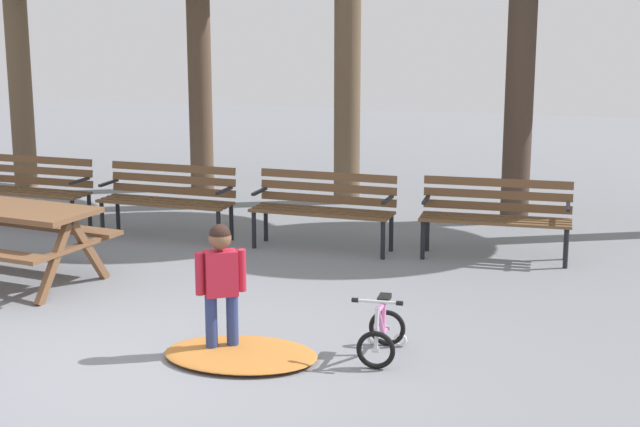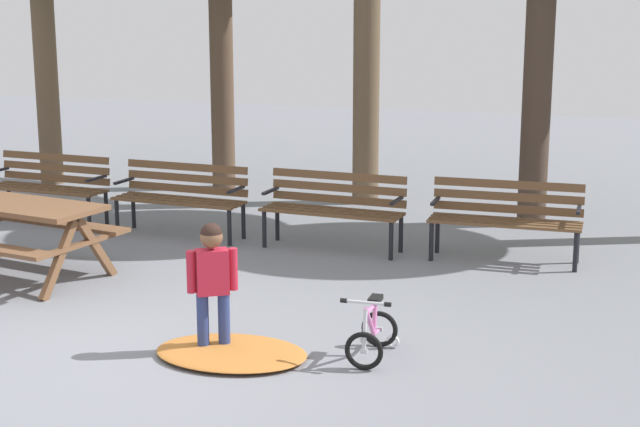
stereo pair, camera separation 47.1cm
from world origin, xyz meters
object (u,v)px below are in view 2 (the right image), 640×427
object	(u,v)px
kids_bicycle	(372,333)
park_bench_far_right	(506,214)
child_standing	(212,277)
picnic_table	(17,220)
park_bench_right	(334,204)
park_bench_far_left	(50,182)
park_bench_left	(182,193)

from	to	relation	value
kids_bicycle	park_bench_far_right	bearing A→B (deg)	80.84
park_bench_far_right	child_standing	size ratio (longest dim) A/B	1.53
picnic_table	child_standing	bearing A→B (deg)	-24.99
park_bench_right	kids_bicycle	bearing A→B (deg)	-66.58
park_bench_far_left	park_bench_left	world-z (taller)	same
park_bench_far_right	park_bench_far_left	bearing A→B (deg)	-179.75
park_bench_left	park_bench_right	distance (m)	1.90
park_bench_left	kids_bicycle	size ratio (longest dim) A/B	2.82
park_bench_right	park_bench_far_right	bearing A→B (deg)	3.52
park_bench_far_left	park_bench_far_right	bearing A→B (deg)	0.25
child_standing	park_bench_far_right	bearing A→B (deg)	63.82
picnic_table	park_bench_far_left	xyz separation A→B (m)	(-1.16, 2.24, -0.08)
park_bench_far_left	park_bench_left	bearing A→B (deg)	-2.91
park_bench_far_left	park_bench_left	size ratio (longest dim) A/B	1.00
park_bench_left	park_bench_far_right	bearing A→B (deg)	1.82
picnic_table	park_bench_right	xyz separation A→B (m)	(2.63, 2.15, -0.08)
park_bench_left	park_bench_far_right	xyz separation A→B (m)	(3.79, 0.12, 0.00)
picnic_table	kids_bicycle	distance (m)	4.14
child_standing	kids_bicycle	size ratio (longest dim) A/B	1.84
park_bench_right	kids_bicycle	distance (m)	3.45
park_bench_far_right	picnic_table	bearing A→B (deg)	-153.43
park_bench_right	kids_bicycle	xyz separation A→B (m)	(1.37, -3.15, -0.31)
park_bench_left	child_standing	world-z (taller)	child_standing
park_bench_far_left	park_bench_far_right	xyz separation A→B (m)	(5.69, 0.02, 0.00)
park_bench_far_right	child_standing	world-z (taller)	child_standing
park_bench_left	park_bench_far_right	size ratio (longest dim) A/B	1.00
child_standing	kids_bicycle	bearing A→B (deg)	13.34
park_bench_far_right	kids_bicycle	world-z (taller)	park_bench_far_right
park_bench_far_left	kids_bicycle	size ratio (longest dim) A/B	2.83
park_bench_far_right	child_standing	bearing A→B (deg)	-116.18
park_bench_far_left	child_standing	distance (m)	5.30
picnic_table	park_bench_far_left	distance (m)	2.53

